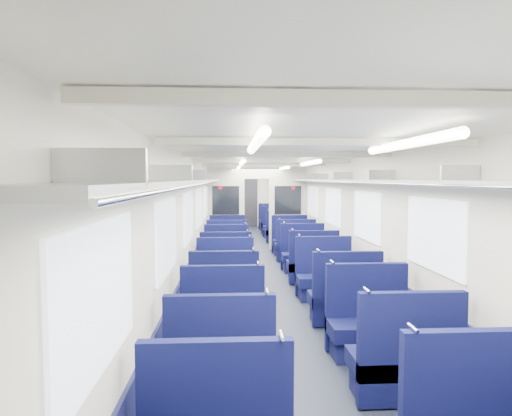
# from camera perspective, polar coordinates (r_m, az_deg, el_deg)

# --- Properties ---
(floor) EXTENTS (2.80, 18.00, 0.01)m
(floor) POSITION_cam_1_polar(r_m,az_deg,el_deg) (9.94, 1.07, -7.87)
(floor) COLOR black
(floor) RESTS_ON ground
(ceiling) EXTENTS (2.80, 18.00, 0.01)m
(ceiling) POSITION_cam_1_polar(r_m,az_deg,el_deg) (9.74, 1.08, 5.80)
(ceiling) COLOR silver
(ceiling) RESTS_ON wall_left
(wall_left) EXTENTS (0.02, 18.00, 2.35)m
(wall_left) POSITION_cam_1_polar(r_m,az_deg,el_deg) (9.77, -7.14, -1.14)
(wall_left) COLOR beige
(wall_left) RESTS_ON floor
(dado_left) EXTENTS (0.03, 17.90, 0.70)m
(dado_left) POSITION_cam_1_polar(r_m,az_deg,el_deg) (9.87, -7.02, -5.91)
(dado_left) COLOR #101338
(dado_left) RESTS_ON floor
(wall_right) EXTENTS (0.02, 18.00, 2.35)m
(wall_right) POSITION_cam_1_polar(r_m,az_deg,el_deg) (9.98, 9.12, -1.05)
(wall_right) COLOR beige
(wall_right) RESTS_ON floor
(dado_right) EXTENTS (0.03, 17.90, 0.70)m
(dado_right) POSITION_cam_1_polar(r_m,az_deg,el_deg) (10.08, 8.99, -5.73)
(dado_right) COLOR #101338
(dado_right) RESTS_ON floor
(wall_far) EXTENTS (2.80, 0.02, 2.35)m
(wall_far) POSITION_cam_1_polar(r_m,az_deg,el_deg) (18.74, -1.00, 1.23)
(wall_far) COLOR beige
(wall_far) RESTS_ON floor
(luggage_rack_left) EXTENTS (0.36, 17.40, 0.18)m
(luggage_rack_left) POSITION_cam_1_polar(r_m,az_deg,el_deg) (9.72, -6.08, 3.56)
(luggage_rack_left) COLOR #B2B5BA
(luggage_rack_left) RESTS_ON wall_left
(luggage_rack_right) EXTENTS (0.36, 17.40, 0.18)m
(luggage_rack_right) POSITION_cam_1_polar(r_m,az_deg,el_deg) (9.90, 8.11, 3.55)
(luggage_rack_right) COLOR #B2B5BA
(luggage_rack_right) RESTS_ON wall_right
(windows) EXTENTS (2.78, 15.60, 0.75)m
(windows) POSITION_cam_1_polar(r_m,az_deg,el_deg) (9.30, 1.29, 0.16)
(windows) COLOR white
(windows) RESTS_ON wall_left
(ceiling_fittings) EXTENTS (2.70, 16.06, 0.11)m
(ceiling_fittings) POSITION_cam_1_polar(r_m,az_deg,el_deg) (9.48, 1.20, 5.48)
(ceiling_fittings) COLOR beige
(ceiling_fittings) RESTS_ON ceiling
(end_door) EXTENTS (0.75, 0.06, 2.00)m
(end_door) POSITION_cam_1_polar(r_m,az_deg,el_deg) (18.69, -0.99, 0.69)
(end_door) COLOR black
(end_door) RESTS_ON floor
(bulkhead) EXTENTS (2.80, 0.10, 2.35)m
(bulkhead) POSITION_cam_1_polar(r_m,az_deg,el_deg) (12.59, 0.10, 0.25)
(bulkhead) COLOR beige
(bulkhead) RESTS_ON floor
(seat_4) EXTENTS (0.95, 0.52, 1.06)m
(seat_4) POSITION_cam_1_polar(r_m,az_deg,el_deg) (4.19, -4.56, -19.87)
(seat_4) COLOR #0E1243
(seat_4) RESTS_ON floor
(seat_5) EXTENTS (0.95, 0.52, 1.06)m
(seat_5) POSITION_cam_1_polar(r_m,az_deg,el_deg) (4.47, 18.49, -18.50)
(seat_5) COLOR #0E1243
(seat_5) RESTS_ON floor
(seat_6) EXTENTS (0.95, 0.52, 1.06)m
(seat_6) POSITION_cam_1_polar(r_m,az_deg,el_deg) (5.13, -4.29, -15.36)
(seat_6) COLOR #0E1243
(seat_6) RESTS_ON floor
(seat_7) EXTENTS (0.95, 0.52, 1.06)m
(seat_7) POSITION_cam_1_polar(r_m,az_deg,el_deg) (5.39, 14.26, -14.50)
(seat_7) COLOR #0E1243
(seat_7) RESTS_ON floor
(seat_8) EXTENTS (0.95, 0.52, 1.06)m
(seat_8) POSITION_cam_1_polar(r_m,az_deg,el_deg) (6.33, -4.08, -11.61)
(seat_8) COLOR #0E1243
(seat_8) RESTS_ON floor
(seat_9) EXTENTS (0.95, 0.52, 1.06)m
(seat_9) POSITION_cam_1_polar(r_m,az_deg,el_deg) (6.40, 11.26, -11.53)
(seat_9) COLOR #0E1243
(seat_9) RESTS_ON floor
(seat_10) EXTENTS (0.95, 0.52, 1.06)m
(seat_10) POSITION_cam_1_polar(r_m,az_deg,el_deg) (7.42, -3.95, -9.31)
(seat_10) COLOR #0E1243
(seat_10) RESTS_ON floor
(seat_11) EXTENTS (0.95, 0.52, 1.06)m
(seat_11) POSITION_cam_1_polar(r_m,az_deg,el_deg) (7.64, 8.76, -8.97)
(seat_11) COLOR #0E1243
(seat_11) RESTS_ON floor
(seat_12) EXTENTS (0.95, 0.52, 1.06)m
(seat_12) POSITION_cam_1_polar(r_m,az_deg,el_deg) (8.44, -3.87, -7.72)
(seat_12) COLOR #0E1243
(seat_12) RESTS_ON floor
(seat_13) EXTENTS (0.95, 0.52, 1.06)m
(seat_13) POSITION_cam_1_polar(r_m,az_deg,el_deg) (8.70, 7.23, -7.39)
(seat_13) COLOR #0E1243
(seat_13) RESTS_ON floor
(seat_14) EXTENTS (0.95, 0.52, 1.06)m
(seat_14) POSITION_cam_1_polar(r_m,az_deg,el_deg) (9.52, -3.79, -6.40)
(seat_14) COLOR #0E1243
(seat_14) RESTS_ON floor
(seat_15) EXTENTS (0.95, 0.52, 1.06)m
(seat_15) POSITION_cam_1_polar(r_m,az_deg,el_deg) (9.76, 6.06, -6.15)
(seat_15) COLOR #0E1243
(seat_15) RESTS_ON floor
(seat_16) EXTENTS (0.95, 0.52, 1.06)m
(seat_16) POSITION_cam_1_polar(r_m,az_deg,el_deg) (10.76, -3.73, -5.21)
(seat_16) COLOR #0E1243
(seat_16) RESTS_ON floor
(seat_17) EXTENTS (0.95, 0.52, 1.06)m
(seat_17) POSITION_cam_1_polar(r_m,az_deg,el_deg) (10.94, 5.03, -5.07)
(seat_17) COLOR #0E1243
(seat_17) RESTS_ON floor
(seat_18) EXTENTS (0.95, 0.52, 1.06)m
(seat_18) POSITION_cam_1_polar(r_m,az_deg,el_deg) (11.90, -3.68, -4.35)
(seat_18) COLOR #0E1243
(seat_18) RESTS_ON floor
(seat_19) EXTENTS (0.95, 0.52, 1.06)m
(seat_19) POSITION_cam_1_polar(r_m,az_deg,el_deg) (11.90, 4.35, -4.35)
(seat_19) COLOR #0E1243
(seat_19) RESTS_ON floor
(seat_20) EXTENTS (0.95, 0.52, 1.06)m
(seat_20) POSITION_cam_1_polar(r_m,az_deg,el_deg) (13.86, -3.62, -3.20)
(seat_20) COLOR #0E1243
(seat_20) RESTS_ON floor
(seat_21) EXTENTS (0.95, 0.52, 1.06)m
(seat_21) POSITION_cam_1_polar(r_m,az_deg,el_deg) (14.05, 3.17, -3.10)
(seat_21) COLOR #0E1243
(seat_21) RESTS_ON floor
(seat_22) EXTENTS (0.95, 0.52, 1.06)m
(seat_22) POSITION_cam_1_polar(r_m,az_deg,el_deg) (14.98, -3.59, -2.67)
(seat_22) COLOR #0E1243
(seat_22) RESTS_ON floor
(seat_23) EXTENTS (0.95, 0.52, 1.06)m
(seat_23) POSITION_cam_1_polar(r_m,az_deg,el_deg) (15.26, 2.66, -2.55)
(seat_23) COLOR #0E1243
(seat_23) RESTS_ON floor
(seat_24) EXTENTS (0.95, 0.52, 1.06)m
(seat_24) POSITION_cam_1_polar(r_m,az_deg,el_deg) (16.22, -3.57, -2.18)
(seat_24) COLOR #0E1243
(seat_24) RESTS_ON floor
(seat_25) EXTENTS (0.95, 0.52, 1.06)m
(seat_25) POSITION_cam_1_polar(r_m,az_deg,el_deg) (16.29, 2.29, -2.15)
(seat_25) COLOR #0E1243
(seat_25) RESTS_ON floor
(seat_26) EXTENTS (0.95, 0.52, 1.06)m
(seat_26) POSITION_cam_1_polar(r_m,az_deg,el_deg) (17.33, -3.55, -1.80)
(seat_26) COLOR #0E1243
(seat_26) RESTS_ON floor
(seat_27) EXTENTS (0.95, 0.52, 1.06)m
(seat_27) POSITION_cam_1_polar(r_m,az_deg,el_deg) (17.47, 1.91, -1.75)
(seat_27) COLOR #0E1243
(seat_27) RESTS_ON floor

